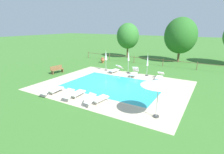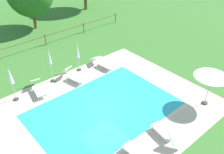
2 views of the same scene
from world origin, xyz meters
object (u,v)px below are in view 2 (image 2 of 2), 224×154
at_px(sun_lounger_north_end, 73,76).
at_px(patio_umbrella_closed_row_west, 11,78).
at_px(patio_umbrella_closed_row_mid_west, 78,53).
at_px(sun_lounger_north_mid, 140,154).
at_px(sun_lounger_north_near_steps, 103,63).
at_px(patio_umbrella_open_foreground, 212,74).
at_px(patio_umbrella_closed_row_mid_east, 50,61).
at_px(sun_lounger_north_far, 38,88).
at_px(sun_lounger_south_end, 166,133).

bearing_deg(sun_lounger_north_end, patio_umbrella_closed_row_west, 172.06).
bearing_deg(patio_umbrella_closed_row_mid_west, sun_lounger_north_mid, -106.13).
xyz_separation_m(sun_lounger_north_near_steps, patio_umbrella_open_foreground, (2.00, -7.54, 1.78)).
bearing_deg(patio_umbrella_closed_row_mid_east, sun_lounger_north_near_steps, -11.63).
distance_m(patio_umbrella_closed_row_mid_west, patio_umbrella_closed_row_mid_east, 2.23).
bearing_deg(sun_lounger_north_end, patio_umbrella_closed_row_mid_west, 37.60).
relative_size(sun_lounger_north_near_steps, patio_umbrella_closed_row_mid_west, 0.90).
bearing_deg(sun_lounger_north_end, sun_lounger_north_mid, -100.14).
bearing_deg(patio_umbrella_closed_row_mid_west, sun_lounger_north_far, -171.91).
bearing_deg(sun_lounger_north_end, sun_lounger_north_far, 172.36).
bearing_deg(patio_umbrella_open_foreground, sun_lounger_north_end, 122.17).
height_order(patio_umbrella_closed_row_mid_west, patio_umbrella_closed_row_mid_east, patio_umbrella_closed_row_mid_east).
bearing_deg(patio_umbrella_open_foreground, sun_lounger_north_near_steps, 104.87).
xyz_separation_m(sun_lounger_north_near_steps, sun_lounger_south_end, (-2.09, -7.77, 0.03)).
relative_size(sun_lounger_south_end, patio_umbrella_open_foreground, 0.85).
distance_m(patio_umbrella_closed_row_west, patio_umbrella_closed_row_mid_east, 2.83).
bearing_deg(sun_lounger_north_near_steps, sun_lounger_south_end, -105.06).
distance_m(sun_lounger_north_near_steps, patio_umbrella_closed_row_mid_east, 4.12).
bearing_deg(sun_lounger_north_end, patio_umbrella_closed_row_mid_east, 143.37).
bearing_deg(sun_lounger_north_near_steps, sun_lounger_north_far, 176.82).
xyz_separation_m(sun_lounger_south_end, patio_umbrella_closed_row_west, (-4.56, 8.28, 1.24)).
bearing_deg(sun_lounger_north_far, sun_lounger_north_end, -7.64).
xyz_separation_m(sun_lounger_north_near_steps, sun_lounger_north_far, (-5.21, 0.29, 0.01)).
height_order(sun_lounger_north_far, patio_umbrella_closed_row_mid_west, patio_umbrella_closed_row_mid_west).
height_order(sun_lounger_north_far, patio_umbrella_open_foreground, patio_umbrella_open_foreground).
height_order(sun_lounger_north_end, patio_umbrella_closed_row_mid_west, patio_umbrella_closed_row_mid_west).
height_order(patio_umbrella_open_foreground, patio_umbrella_closed_row_mid_east, patio_umbrella_closed_row_mid_east).
bearing_deg(patio_umbrella_closed_row_west, sun_lounger_north_mid, -72.90).
height_order(sun_lounger_north_mid, patio_umbrella_closed_row_mid_east, patio_umbrella_closed_row_mid_east).
relative_size(patio_umbrella_closed_row_west, patio_umbrella_closed_row_mid_east, 0.94).
bearing_deg(sun_lounger_north_near_steps, sun_lounger_north_mid, -117.74).
bearing_deg(patio_umbrella_closed_row_west, patio_umbrella_closed_row_mid_east, 5.79).
distance_m(sun_lounger_north_near_steps, patio_umbrella_closed_row_west, 6.79).
height_order(sun_lounger_south_end, patio_umbrella_open_foreground, patio_umbrella_open_foreground).
relative_size(sun_lounger_north_mid, sun_lounger_south_end, 0.99).
distance_m(sun_lounger_north_mid, patio_umbrella_closed_row_mid_west, 9.02).
distance_m(sun_lounger_north_far, sun_lounger_south_end, 8.65).
xyz_separation_m(sun_lounger_south_end, patio_umbrella_closed_row_mid_east, (-1.75, 8.56, 1.25)).
relative_size(sun_lounger_north_mid, sun_lounger_north_end, 0.99).
relative_size(sun_lounger_south_end, patio_umbrella_closed_row_mid_east, 0.80).
height_order(sun_lounger_north_mid, patio_umbrella_closed_row_mid_west, patio_umbrella_closed_row_mid_west).
relative_size(sun_lounger_north_near_steps, patio_umbrella_closed_row_west, 0.89).
distance_m(sun_lounger_north_far, patio_umbrella_open_foreground, 10.79).
distance_m(patio_umbrella_open_foreground, patio_umbrella_closed_row_west, 11.83).
bearing_deg(patio_umbrella_closed_row_mid_east, sun_lounger_north_mid, -91.76).
height_order(sun_lounger_north_mid, patio_umbrella_closed_row_west, patio_umbrella_closed_row_west).
bearing_deg(sun_lounger_north_near_steps, sun_lounger_north_end, -179.04).
bearing_deg(sun_lounger_north_near_steps, patio_umbrella_open_foreground, -75.13).
height_order(sun_lounger_north_end, sun_lounger_south_end, sun_lounger_north_end).
xyz_separation_m(patio_umbrella_closed_row_mid_west, patio_umbrella_closed_row_mid_east, (-2.22, -0.01, 0.17)).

